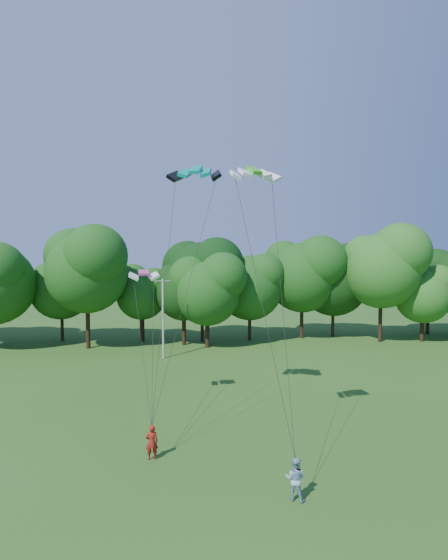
{
  "coord_description": "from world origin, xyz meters",
  "views": [
    {
      "loc": [
        -0.36,
        -15.7,
        10.73
      ],
      "look_at": [
        1.71,
        13.0,
        8.9
      ],
      "focal_mm": 28.0,
      "sensor_mm": 36.0,
      "label": 1
    }
  ],
  "objects": [
    {
      "name": "utility_pole",
      "position": [
        -3.35,
        28.25,
        4.15
      ],
      "size": [
        1.57,
        0.56,
        8.08
      ],
      "rotation": [
        0.0,
        0.0,
        0.3
      ],
      "color": "#AAA9A1",
      "rests_on": "ground"
    },
    {
      "name": "kite_flyer_left",
      "position": [
        -2.51,
        6.53,
        0.9
      ],
      "size": [
        0.72,
        0.54,
        1.8
      ],
      "primitive_type": "imported",
      "rotation": [
        0.0,
        0.0,
        3.32
      ],
      "color": "maroon",
      "rests_on": "ground"
    },
    {
      "name": "kite_flyer_right",
      "position": [
        4.04,
        2.34,
        0.93
      ],
      "size": [
        1.12,
        1.03,
        1.86
      ],
      "primitive_type": "imported",
      "rotation": [
        0.0,
        0.0,
        2.69
      ],
      "color": "#91ADC9",
      "rests_on": "ground"
    },
    {
      "name": "ground",
      "position": [
        0.0,
        0.0,
        0.0
      ],
      "size": [
        160.0,
        160.0,
        0.0
      ],
      "primitive_type": "plane",
      "color": "#285116",
      "rests_on": "ground"
    },
    {
      "name": "kite_green",
      "position": [
        2.73,
        6.25,
        14.83
      ],
      "size": [
        2.66,
        1.67,
        0.59
      ],
      "rotation": [
        0.0,
        0.0,
        0.25
      ],
      "color": "green",
      "rests_on": "ground"
    },
    {
      "name": "kite_pink",
      "position": [
        -3.59,
        13.43,
        9.39
      ],
      "size": [
        2.14,
        1.36,
        0.37
      ],
      "rotation": [
        0.0,
        0.0,
        0.21
      ],
      "color": "#DB3D9C",
      "rests_on": "ground"
    },
    {
      "name": "tree_back_east",
      "position": [
        30.44,
        39.03,
        6.7
      ],
      "size": [
        7.38,
        7.38,
        10.74
      ],
      "color": "#3A2617",
      "rests_on": "ground"
    },
    {
      "name": "kite_teal",
      "position": [
        -0.14,
        11.75,
        15.84
      ],
      "size": [
        3.43,
        2.05,
        0.76
      ],
      "rotation": [
        0.0,
        0.0,
        -0.21
      ],
      "color": "#049188",
      "rests_on": "ground"
    },
    {
      "name": "tree_back_center",
      "position": [
        0.78,
        36.51,
        8.45
      ],
      "size": [
        9.31,
        9.31,
        13.54
      ],
      "color": "#311E13",
      "rests_on": "ground"
    }
  ]
}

